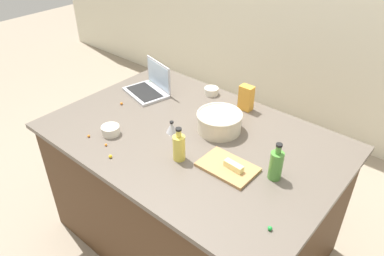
% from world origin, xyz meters
% --- Properties ---
extents(ground_plane, '(12.00, 12.00, 0.00)m').
position_xyz_m(ground_plane, '(0.00, 0.00, 0.00)').
color(ground_plane, gray).
extents(wall_back, '(8.00, 0.10, 2.60)m').
position_xyz_m(wall_back, '(0.00, 1.88, 1.30)').
color(wall_back, beige).
rests_on(wall_back, ground).
extents(island_counter, '(1.76, 1.18, 0.90)m').
position_xyz_m(island_counter, '(0.00, 0.00, 0.45)').
color(island_counter, '#4C331E').
rests_on(island_counter, ground).
extents(laptop, '(0.35, 0.30, 0.22)m').
position_xyz_m(laptop, '(-0.58, 0.21, 0.95)').
color(laptop, '#B7B7BC').
rests_on(laptop, island_counter).
extents(mixing_bowl_large, '(0.28, 0.28, 0.12)m').
position_xyz_m(mixing_bowl_large, '(0.09, 0.15, 0.96)').
color(mixing_bowl_large, beige).
rests_on(mixing_bowl_large, island_counter).
extents(bottle_olive, '(0.07, 0.07, 0.21)m').
position_xyz_m(bottle_olive, '(0.57, -0.02, 0.99)').
color(bottle_olive, '#4C8C38').
rests_on(bottle_olive, island_counter).
extents(bottle_oil, '(0.07, 0.07, 0.20)m').
position_xyz_m(bottle_oil, '(0.09, -0.22, 0.98)').
color(bottle_oil, '#DBC64C').
rests_on(bottle_oil, island_counter).
extents(cutting_board, '(0.30, 0.20, 0.02)m').
position_xyz_m(cutting_board, '(0.35, -0.11, 0.91)').
color(cutting_board, '#AD7F4C').
rests_on(cutting_board, island_counter).
extents(butter_stick_left, '(0.11, 0.04, 0.04)m').
position_xyz_m(butter_stick_left, '(0.38, -0.11, 0.94)').
color(butter_stick_left, '#F4E58C').
rests_on(butter_stick_left, cutting_board).
extents(ramekin_small, '(0.11, 0.11, 0.05)m').
position_xyz_m(ramekin_small, '(-0.38, -0.31, 0.93)').
color(ramekin_small, beige).
rests_on(ramekin_small, island_counter).
extents(ramekin_medium, '(0.10, 0.10, 0.05)m').
position_xyz_m(ramekin_medium, '(-0.23, 0.48, 0.93)').
color(ramekin_medium, beige).
rests_on(ramekin_medium, island_counter).
extents(kitchen_timer, '(0.07, 0.07, 0.08)m').
position_xyz_m(kitchen_timer, '(-0.11, -0.06, 0.94)').
color(kitchen_timer, '#B2B2B7').
rests_on(kitchen_timer, island_counter).
extents(candy_bag, '(0.09, 0.06, 0.17)m').
position_xyz_m(candy_bag, '(0.07, 0.46, 0.99)').
color(candy_bag, gold).
rests_on(candy_bag, island_counter).
extents(candy_0, '(0.02, 0.02, 0.02)m').
position_xyz_m(candy_0, '(-0.20, -0.46, 0.91)').
color(candy_0, yellow).
rests_on(candy_0, island_counter).
extents(candy_1, '(0.02, 0.02, 0.02)m').
position_xyz_m(candy_1, '(-0.45, -0.42, 0.91)').
color(candy_1, orange).
rests_on(candy_1, island_counter).
extents(candy_2, '(0.01, 0.01, 0.01)m').
position_xyz_m(candy_2, '(-0.31, -0.41, 0.91)').
color(candy_2, orange).
rests_on(candy_2, island_counter).
extents(candy_3, '(0.02, 0.02, 0.02)m').
position_xyz_m(candy_3, '(-0.60, -0.04, 0.91)').
color(candy_3, orange).
rests_on(candy_3, island_counter).
extents(candy_4, '(0.02, 0.02, 0.02)m').
position_xyz_m(candy_4, '(-0.68, 0.30, 0.91)').
color(candy_4, green).
rests_on(candy_4, island_counter).
extents(candy_5, '(0.02, 0.02, 0.02)m').
position_xyz_m(candy_5, '(0.73, -0.33, 0.91)').
color(candy_5, green).
rests_on(candy_5, island_counter).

